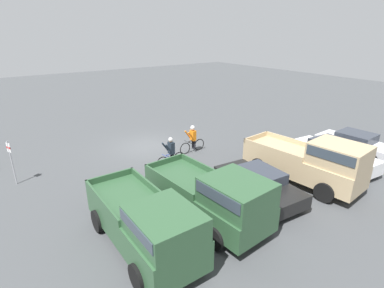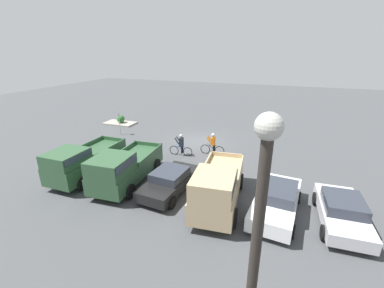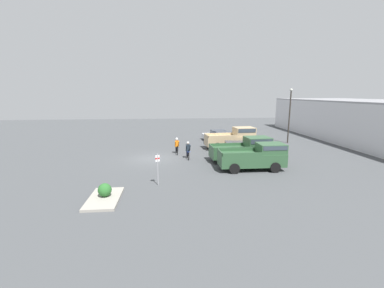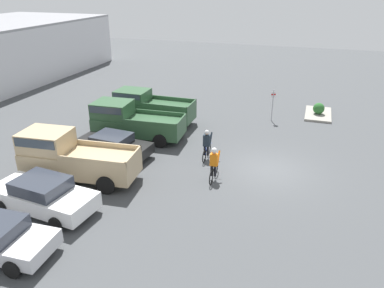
% 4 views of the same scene
% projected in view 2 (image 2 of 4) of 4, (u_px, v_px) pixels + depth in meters
% --- Properties ---
extents(ground_plane, '(80.00, 80.00, 0.00)m').
position_uv_depth(ground_plane, '(200.00, 141.00, 22.09)').
color(ground_plane, '#424447').
extents(sedan_0, '(2.10, 4.30, 1.31)m').
position_uv_depth(sedan_0, '(342.00, 211.00, 11.44)').
color(sedan_0, silver).
rests_on(sedan_0, ground_plane).
extents(sedan_1, '(2.38, 4.75, 1.46)m').
position_uv_depth(sedan_1, '(276.00, 200.00, 12.16)').
color(sedan_1, white).
rests_on(sedan_1, ground_plane).
extents(pickup_truck_0, '(2.55, 5.73, 2.38)m').
position_uv_depth(pickup_truck_0, '(218.00, 186.00, 12.41)').
color(pickup_truck_0, tan).
rests_on(pickup_truck_0, ground_plane).
extents(sedan_2, '(2.25, 4.40, 1.28)m').
position_uv_depth(sedan_2, '(170.00, 181.00, 14.10)').
color(sedan_2, black).
rests_on(sedan_2, ground_plane).
extents(pickup_truck_1, '(2.50, 5.61, 2.21)m').
position_uv_depth(pickup_truck_1, '(123.00, 167.00, 14.58)').
color(pickup_truck_1, '#2D5133').
rests_on(pickup_truck_1, ground_plane).
extents(pickup_truck_2, '(2.17, 5.31, 2.16)m').
position_uv_depth(pickup_truck_2, '(83.00, 161.00, 15.47)').
color(pickup_truck_2, '#2D5133').
rests_on(pickup_truck_2, ground_plane).
extents(cyclist_0, '(1.79, 0.46, 1.67)m').
position_uv_depth(cyclist_0, '(181.00, 145.00, 18.87)').
color(cyclist_0, black).
rests_on(cyclist_0, ground_plane).
extents(cyclist_1, '(1.82, 0.46, 1.69)m').
position_uv_depth(cyclist_1, '(213.00, 144.00, 19.03)').
color(cyclist_1, black).
rests_on(cyclist_1, ground_plane).
extents(fire_lane_sign, '(0.14, 0.29, 2.20)m').
position_uv_depth(fire_lane_sign, '(119.00, 121.00, 23.28)').
color(fire_lane_sign, '#9E9EA3').
rests_on(fire_lane_sign, ground_plane).
extents(lamppost, '(0.36, 0.36, 6.76)m').
position_uv_depth(lamppost, '(251.00, 288.00, 3.99)').
color(lamppost, '#2D2823').
rests_on(lamppost, ground_plane).
extents(curb_island, '(3.24, 1.78, 0.15)m').
position_uv_depth(curb_island, '(120.00, 123.00, 27.14)').
color(curb_island, gray).
rests_on(curb_island, ground_plane).
extents(shrub, '(0.80, 0.80, 0.80)m').
position_uv_depth(shrub, '(121.00, 119.00, 26.91)').
color(shrub, '#286028').
rests_on(shrub, curb_island).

